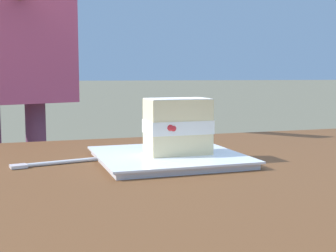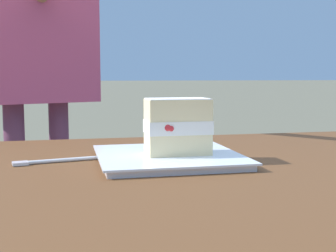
% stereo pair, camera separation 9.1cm
% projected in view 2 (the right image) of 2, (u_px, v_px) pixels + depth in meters
% --- Properties ---
extents(patio_table, '(1.63, 1.01, 0.69)m').
position_uv_depth(patio_table, '(211.00, 215.00, 0.81)').
color(patio_table, brown).
rests_on(patio_table, ground).
extents(dessert_plate, '(0.28, 0.28, 0.02)m').
position_uv_depth(dessert_plate, '(168.00, 157.00, 0.92)').
color(dessert_plate, white).
rests_on(dessert_plate, patio_table).
extents(cake_slice, '(0.13, 0.09, 0.11)m').
position_uv_depth(cake_slice, '(178.00, 126.00, 0.91)').
color(cake_slice, beige).
rests_on(cake_slice, dessert_plate).
extents(dessert_fork, '(0.17, 0.05, 0.01)m').
position_uv_depth(dessert_fork, '(50.00, 161.00, 0.90)').
color(dessert_fork, silver).
rests_on(dessert_fork, patio_table).
extents(diner_person, '(0.45, 0.58, 1.52)m').
position_uv_depth(diner_person, '(34.00, 31.00, 1.56)').
color(diner_person, '#5D3049').
rests_on(diner_person, ground).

